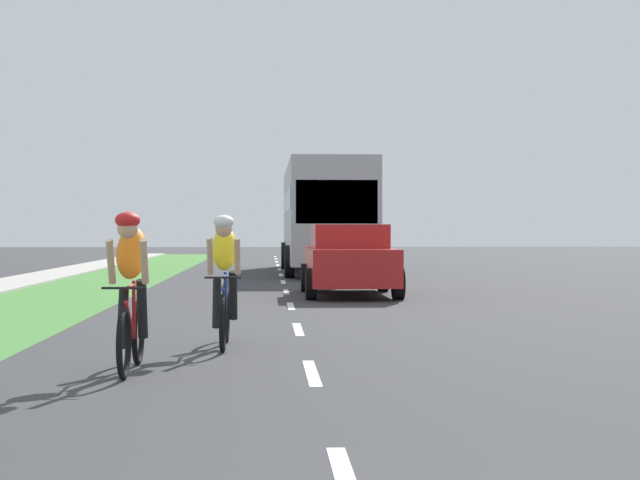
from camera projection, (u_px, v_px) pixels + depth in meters
name	position (u px, v px, depth m)	size (l,w,h in m)	color
ground_plane	(286.00, 291.00, 23.06)	(120.00, 120.00, 0.00)	#38383A
grass_verge	(77.00, 292.00, 22.81)	(2.96, 70.00, 0.01)	#478438
lane_markings_center	(283.00, 282.00, 27.06)	(0.12, 53.49, 0.01)	white
cyclist_lead	(131.00, 290.00, 9.88)	(0.42, 1.72, 1.58)	black
cyclist_trailing	(225.00, 280.00, 11.95)	(0.42, 1.72, 1.58)	black
sedan_red	(349.00, 260.00, 21.55)	(1.98, 4.30, 1.52)	red
bus_silver	(325.00, 213.00, 33.22)	(2.78, 11.60, 3.48)	#A5A8AD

